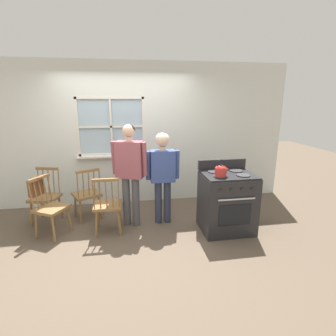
% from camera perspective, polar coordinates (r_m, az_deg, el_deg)
% --- Properties ---
extents(ground_plane, '(16.00, 16.00, 0.00)m').
position_cam_1_polar(ground_plane, '(4.19, -8.39, -14.24)').
color(ground_plane, brown).
extents(wall_back, '(6.40, 0.16, 2.70)m').
position_cam_1_polar(wall_back, '(5.11, -9.16, 6.95)').
color(wall_back, silver).
rests_on(wall_back, ground_plane).
extents(chair_by_window, '(0.55, 0.56, 0.92)m').
position_cam_1_polar(chair_by_window, '(4.35, -24.20, -8.01)').
color(chair_by_window, olive).
rests_on(chair_by_window, ground_plane).
extents(chair_near_wall, '(0.42, 0.41, 0.92)m').
position_cam_1_polar(chair_near_wall, '(4.17, -12.99, -8.01)').
color(chair_near_wall, olive).
rests_on(chair_near_wall, ground_plane).
extents(chair_center_cluster, '(0.55, 0.54, 0.92)m').
position_cam_1_polar(chair_center_cluster, '(4.71, -17.20, -5.60)').
color(chair_center_cluster, olive).
rests_on(chair_center_cluster, ground_plane).
extents(chair_near_stove, '(0.50, 0.49, 0.92)m').
position_cam_1_polar(chair_near_stove, '(4.84, -25.10, -5.84)').
color(chair_near_stove, olive).
rests_on(chair_near_stove, ground_plane).
extents(person_elderly_left, '(0.57, 0.34, 1.65)m').
position_cam_1_polar(person_elderly_left, '(4.15, -8.31, 0.33)').
color(person_elderly_left, '#4C4C51').
rests_on(person_elderly_left, ground_plane).
extents(person_teen_center, '(0.54, 0.23, 1.51)m').
position_cam_1_polar(person_teen_center, '(4.22, -1.19, -0.28)').
color(person_teen_center, '#2D3347').
rests_on(person_teen_center, ground_plane).
extents(stove, '(0.78, 0.68, 1.08)m').
position_cam_1_polar(stove, '(4.21, 12.66, -7.16)').
color(stove, '#232326').
rests_on(stove, ground_plane).
extents(kettle, '(0.21, 0.17, 0.25)m').
position_cam_1_polar(kettle, '(3.86, 11.42, -0.48)').
color(kettle, red).
rests_on(kettle, stove).
extents(potted_plant, '(0.17, 0.17, 0.25)m').
position_cam_1_polar(potted_plant, '(5.07, -9.27, 3.58)').
color(potted_plant, '#42474C').
rests_on(potted_plant, wall_back).
extents(handbag, '(0.25, 0.24, 0.31)m').
position_cam_1_polar(handbag, '(4.41, -26.86, -3.70)').
color(handbag, brown).
rests_on(handbag, chair_by_window).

